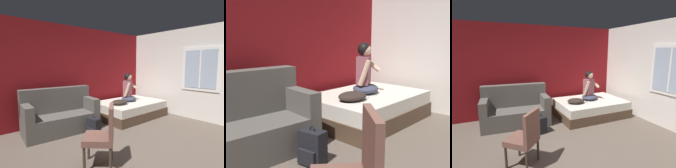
# 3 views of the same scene
# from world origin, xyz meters

# --- Properties ---
(ground_plane) EXTENTS (40.00, 40.00, 0.00)m
(ground_plane) POSITION_xyz_m (0.00, 0.00, 0.00)
(ground_plane) COLOR brown
(wall_back_accent) EXTENTS (10.93, 0.16, 2.70)m
(wall_back_accent) POSITION_xyz_m (0.00, 2.91, 1.35)
(wall_back_accent) COLOR maroon
(wall_back_accent) RESTS_ON ground
(bed) EXTENTS (2.03, 1.42, 0.48)m
(bed) POSITION_xyz_m (1.71, 1.96, 0.24)
(bed) COLOR #4C3828
(bed) RESTS_ON ground
(couch) EXTENTS (1.76, 0.94, 1.04)m
(couch) POSITION_xyz_m (-0.45, 2.21, 0.39)
(couch) COLOR #514C47
(couch) RESTS_ON ground
(side_chair) EXTENTS (0.65, 0.65, 0.98)m
(side_chair) POSITION_xyz_m (-0.57, 0.35, 0.53)
(side_chair) COLOR #382D23
(side_chair) RESTS_ON ground
(person_seated) EXTENTS (0.66, 0.63, 0.88)m
(person_seated) POSITION_xyz_m (1.71, 2.02, 0.84)
(person_seated) COLOR #383D51
(person_seated) RESTS_ON bed
(backpack) EXTENTS (0.27, 0.33, 0.46)m
(backpack) POSITION_xyz_m (0.01, 1.45, 0.19)
(backpack) COLOR black
(backpack) RESTS_ON ground
(throw_pillow) EXTENTS (0.53, 0.43, 0.14)m
(throw_pillow) POSITION_xyz_m (1.15, 1.83, 0.55)
(throw_pillow) COLOR #2D231E
(throw_pillow) RESTS_ON bed
(cell_phone) EXTENTS (0.13, 0.16, 0.01)m
(cell_phone) POSITION_xyz_m (1.44, 1.81, 0.48)
(cell_phone) COLOR #B7B7BC
(cell_phone) RESTS_ON bed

